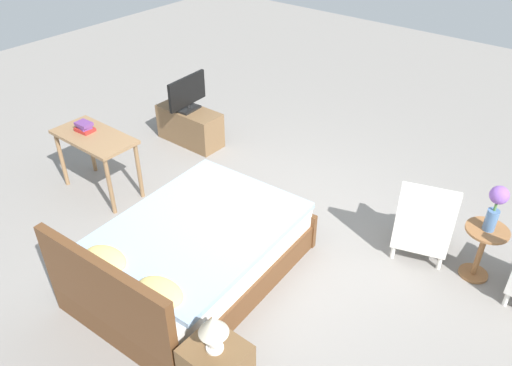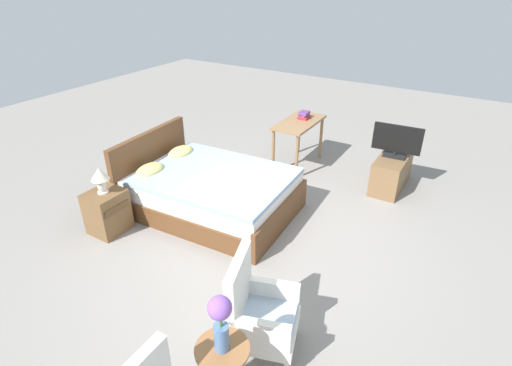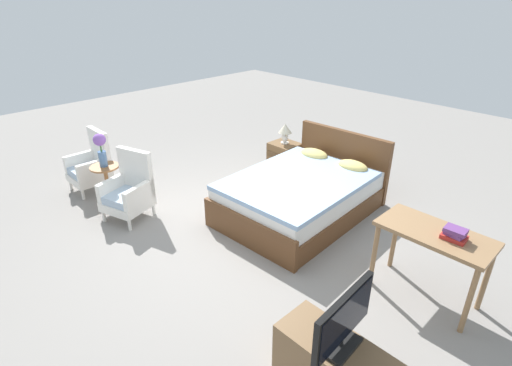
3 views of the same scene
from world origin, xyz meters
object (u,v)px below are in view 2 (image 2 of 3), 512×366
object	(u,v)px
armchair_by_window_right	(259,313)
nightstand	(107,212)
flower_vase	(220,319)
bed	(209,191)
table_lamp	(100,177)
book_stack	(304,115)
tv_flatscreen	(397,141)
vanity_desk	(299,128)
tv_stand	(391,172)

from	to	relation	value
armchair_by_window_right	nightstand	distance (m)	2.57
flower_vase	nightstand	bearing A→B (deg)	66.70
bed	table_lamp	world-z (taller)	bed
bed	flower_vase	distance (m)	2.85
nightstand	book_stack	world-z (taller)	book_stack
nightstand	tv_flatscreen	bearing A→B (deg)	-42.20
armchair_by_window_right	vanity_desk	distance (m)	3.76
table_lamp	tv_stand	xyz separation A→B (m)	(3.01, -2.73, -0.51)
tv_stand	armchair_by_window_right	bearing A→B (deg)	176.53
armchair_by_window_right	tv_flatscreen	size ratio (longest dim) A/B	1.33
flower_vase	book_stack	bearing A→B (deg)	17.94
bed	nightstand	world-z (taller)	bed
armchair_by_window_right	flower_vase	distance (m)	0.76
table_lamp	book_stack	size ratio (longest dim) A/B	1.48
nightstand	table_lamp	distance (m)	0.49
vanity_desk	armchair_by_window_right	bearing A→B (deg)	-159.13
flower_vase	vanity_desk	distance (m)	4.31
armchair_by_window_right	book_stack	xyz separation A→B (m)	(3.67, 1.33, 0.45)
tv_stand	vanity_desk	world-z (taller)	vanity_desk
armchair_by_window_right	table_lamp	distance (m)	2.60
bed	tv_flatscreen	world-z (taller)	tv_flatscreen
flower_vase	vanity_desk	world-z (taller)	flower_vase
nightstand	tv_flatscreen	size ratio (longest dim) A/B	0.79
flower_vase	armchair_by_window_right	bearing A→B (deg)	4.29
vanity_desk	book_stack	bearing A→B (deg)	-1.60
armchair_by_window_right	nightstand	bearing A→B (deg)	78.20
flower_vase	tv_flatscreen	distance (m)	4.12
flower_vase	nightstand	xyz separation A→B (m)	(1.10, 2.56, -0.60)
bed	flower_vase	bearing A→B (deg)	-140.52
table_lamp	tv_flatscreen	bearing A→B (deg)	-42.21
tv_flatscreen	book_stack	size ratio (longest dim) A/B	3.11
bed	armchair_by_window_right	xyz separation A→B (m)	(-1.58, -1.73, 0.08)
armchair_by_window_right	nightstand	size ratio (longest dim) A/B	1.67
nightstand	bed	bearing A→B (deg)	-36.82
tv_flatscreen	flower_vase	bearing A→B (deg)	177.62
bed	nightstand	size ratio (longest dim) A/B	4.02
table_lamp	book_stack	bearing A→B (deg)	-20.69
nightstand	vanity_desk	distance (m)	3.23
nightstand	tv_flatscreen	xyz separation A→B (m)	(3.01, -2.73, 0.47)
armchair_by_window_right	table_lamp	xyz separation A→B (m)	(0.53, 2.52, 0.39)
book_stack	armchair_by_window_right	bearing A→B (deg)	-160.05
armchair_by_window_right	table_lamp	world-z (taller)	armchair_by_window_right
flower_vase	book_stack	xyz separation A→B (m)	(4.25, 1.37, -0.05)
bed	tv_flatscreen	bearing A→B (deg)	-44.75
bed	book_stack	size ratio (longest dim) A/B	9.95
table_lamp	tv_stand	size ratio (longest dim) A/B	0.34
tv_stand	tv_flatscreen	size ratio (longest dim) A/B	1.39
armchair_by_window_right	bed	bearing A→B (deg)	47.67
armchair_by_window_right	tv_flatscreen	bearing A→B (deg)	-3.46
table_lamp	vanity_desk	xyz separation A→B (m)	(2.98, -1.18, -0.11)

